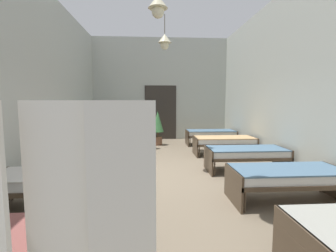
{
  "coord_description": "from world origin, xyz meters",
  "views": [
    {
      "loc": [
        -0.35,
        -5.49,
        1.69
      ],
      "look_at": [
        0.0,
        -0.09,
        1.13
      ],
      "focal_mm": 25.21,
      "sensor_mm": 36.0,
      "label": 1
    }
  ],
  "objects": [
    {
      "name": "bed_right_row_1",
      "position": [
        1.91,
        -1.77,
        0.44
      ],
      "size": [
        1.9,
        0.84,
        0.57
      ],
      "color": "#473828",
      "rests_on": "ground"
    },
    {
      "name": "bed_left_row_1",
      "position": [
        -1.91,
        -1.77,
        0.44
      ],
      "size": [
        1.9,
        0.84,
        0.57
      ],
      "color": "#473828",
      "rests_on": "ground"
    },
    {
      "name": "bed_left_row_4",
      "position": [
        -1.91,
        3.53,
        0.44
      ],
      "size": [
        1.9,
        0.84,
        0.57
      ],
      "color": "#473828",
      "rests_on": "ground"
    },
    {
      "name": "ground_plane",
      "position": [
        0.0,
        0.0,
        -0.05
      ],
      "size": [
        6.52,
        10.83,
        0.1
      ],
      "primitive_type": "cube",
      "color": "#7A6B56"
    },
    {
      "name": "potted_plant",
      "position": [
        -0.16,
        3.62,
        0.78
      ],
      "size": [
        0.46,
        0.46,
        1.32
      ],
      "color": "brown",
      "rests_on": "ground"
    },
    {
      "name": "bed_left_row_2",
      "position": [
        -1.91,
        0.0,
        0.44
      ],
      "size": [
        1.9,
        0.84,
        0.57
      ],
      "color": "#473828",
      "rests_on": "ground"
    },
    {
      "name": "bed_right_row_2",
      "position": [
        1.91,
        0.0,
        0.44
      ],
      "size": [
        1.9,
        0.84,
        0.57
      ],
      "color": "#473828",
      "rests_on": "ground"
    },
    {
      "name": "bed_left_row_3",
      "position": [
        -1.91,
        1.77,
        0.44
      ],
      "size": [
        1.9,
        0.84,
        0.57
      ],
      "color": "#473828",
      "rests_on": "ground"
    },
    {
      "name": "bed_right_row_4",
      "position": [
        1.91,
        3.53,
        0.44
      ],
      "size": [
        1.9,
        0.84,
        0.57
      ],
      "color": "#473828",
      "rests_on": "ground"
    },
    {
      "name": "bed_right_row_3",
      "position": [
        1.91,
        1.77,
        0.44
      ],
      "size": [
        1.9,
        0.84,
        0.57
      ],
      "color": "#473828",
      "rests_on": "ground"
    },
    {
      "name": "room_shell",
      "position": [
        -0.0,
        1.25,
        2.25
      ],
      "size": [
        6.32,
        10.43,
        4.49
      ],
      "color": "#B2B7AD",
      "rests_on": "ground"
    },
    {
      "name": "privacy_screen",
      "position": [
        -0.96,
        -4.04,
        0.85
      ],
      "size": [
        1.25,
        0.19,
        1.7
      ],
      "rotation": [
        0.0,
        0.0,
        -0.1
      ],
      "color": "silver",
      "rests_on": "ground"
    },
    {
      "name": "nurse_near_aisle",
      "position": [
        -0.66,
        2.86,
        0.53
      ],
      "size": [
        0.52,
        0.52,
        1.49
      ],
      "rotation": [
        0.0,
        0.0,
        5.74
      ],
      "color": "white",
      "rests_on": "ground"
    }
  ]
}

